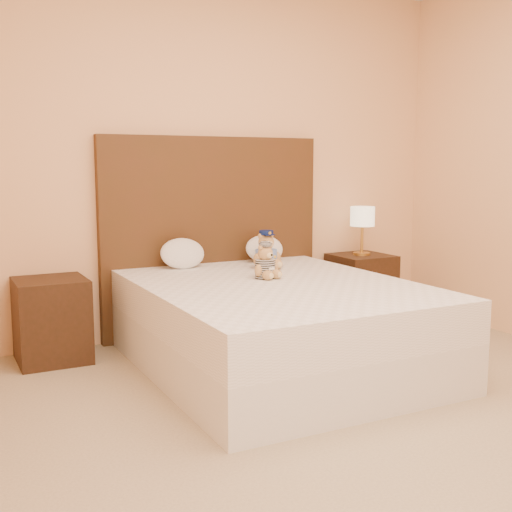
{
  "coord_description": "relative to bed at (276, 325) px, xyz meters",
  "views": [
    {
      "loc": [
        -1.93,
        -2.28,
        1.29
      ],
      "look_at": [
        -0.02,
        1.45,
        0.69
      ],
      "focal_mm": 45.0,
      "sensor_mm": 36.0,
      "label": 1
    }
  ],
  "objects": [
    {
      "name": "teddy_police",
      "position": [
        0.22,
        0.55,
        0.41
      ],
      "size": [
        0.25,
        0.24,
        0.27
      ],
      "primitive_type": null,
      "rotation": [
        0.0,
        0.0,
        0.05
      ],
      "color": "#A97B41",
      "rests_on": "bed"
    },
    {
      "name": "nightstand_left",
      "position": [
        -1.25,
        0.8,
        -0.0
      ],
      "size": [
        0.45,
        0.45,
        0.55
      ],
      "primitive_type": "cube",
      "color": "#341C10",
      "rests_on": "ground"
    },
    {
      "name": "teddy_prisoner",
      "position": [
        0.02,
        0.19,
        0.39
      ],
      "size": [
        0.25,
        0.24,
        0.23
      ],
      "primitive_type": null,
      "rotation": [
        0.0,
        0.0,
        0.25
      ],
      "color": "#A97B41",
      "rests_on": "bed"
    },
    {
      "name": "bed",
      "position": [
        0.0,
        0.0,
        0.0
      ],
      "size": [
        1.6,
        2.0,
        0.55
      ],
      "color": "white",
      "rests_on": "ground"
    },
    {
      "name": "pillow_right",
      "position": [
        0.35,
        0.83,
        0.39
      ],
      "size": [
        0.31,
        0.2,
        0.22
      ],
      "primitive_type": "ellipsoid",
      "color": "white",
      "rests_on": "bed"
    },
    {
      "name": "ground",
      "position": [
        0.0,
        -1.2,
        -0.28
      ],
      "size": [
        4.0,
        4.5,
        0.0
      ],
      "primitive_type": "cube",
      "color": "tan",
      "rests_on": "ground"
    },
    {
      "name": "lamp",
      "position": [
        1.25,
        0.8,
        0.57
      ],
      "size": [
        0.2,
        0.2,
        0.4
      ],
      "color": "gold",
      "rests_on": "nightstand_right"
    },
    {
      "name": "headboard",
      "position": [
        0.0,
        1.01,
        0.47
      ],
      "size": [
        1.75,
        0.08,
        1.5
      ],
      "primitive_type": "cube",
      "color": "#472815",
      "rests_on": "ground"
    },
    {
      "name": "room_walls",
      "position": [
        0.0,
        -0.74,
        1.53
      ],
      "size": [
        4.04,
        4.52,
        2.72
      ],
      "color": "#F6BC86",
      "rests_on": "ground"
    },
    {
      "name": "pillow_left",
      "position": [
        -0.32,
        0.83,
        0.39
      ],
      "size": [
        0.33,
        0.21,
        0.23
      ],
      "primitive_type": "ellipsoid",
      "color": "white",
      "rests_on": "bed"
    },
    {
      "name": "nightstand_right",
      "position": [
        1.25,
        0.8,
        -0.0
      ],
      "size": [
        0.45,
        0.45,
        0.55
      ],
      "primitive_type": "cube",
      "color": "#341C10",
      "rests_on": "ground"
    }
  ]
}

